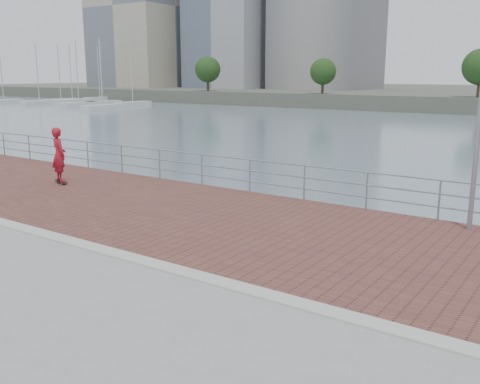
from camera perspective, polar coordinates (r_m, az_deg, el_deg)
The scene contains 7 objects.
water at distance 11.69m, azimuth -5.89°, elevation -17.81°, with size 400.00×400.00×0.00m, color slate.
brick_lane at distance 13.59m, azimuth 3.87°, elevation -4.11°, with size 40.00×6.80×0.02m, color brown.
curb at distance 10.81m, azimuth -6.14°, elevation -8.49°, with size 40.00×0.40×0.06m, color #B7B5AD.
guardrail at distance 16.35m, azimuth 10.07°, elevation 1.04°, with size 39.06×0.06×1.13m.
skateboard at distance 20.29m, azimuth -18.56°, elevation 1.06°, with size 0.81×0.44×0.09m.
skateboarder at distance 20.13m, azimuth -18.75°, elevation 3.80°, with size 0.70×0.46×1.93m, color #A91626.
marina at distance 110.90m, azimuth -17.06°, elevation 9.22°, with size 33.37×27.79×11.66m.
Camera 1 is at (6.67, -7.58, 3.89)m, focal length 40.00 mm.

